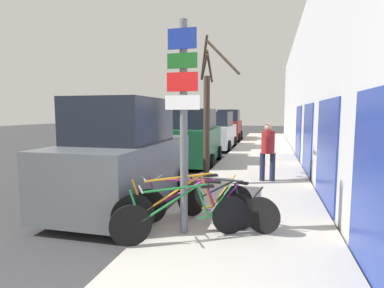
{
  "coord_description": "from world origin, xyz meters",
  "views": [
    {
      "loc": [
        3.04,
        -0.24,
        2.16
      ],
      "look_at": [
        0.94,
        7.71,
        1.3
      ],
      "focal_mm": 28.0,
      "sensor_mm": 36.0,
      "label": 1
    }
  ],
  "objects_px": {
    "parked_car_2": "(216,132)",
    "street_tree": "(207,116)",
    "pedestrian_near": "(268,148)",
    "bicycle_1": "(187,207)",
    "bicycle_2": "(192,206)",
    "bicycle_0": "(183,217)",
    "parked_car_3": "(229,126)",
    "bicycle_3": "(223,204)",
    "parked_car_0": "(125,158)",
    "parked_car_1": "(194,139)",
    "signpost": "(183,120)"
  },
  "relations": [
    {
      "from": "parked_car_2",
      "to": "street_tree",
      "type": "xyz_separation_m",
      "value": [
        1.42,
        -9.38,
        1.05
      ]
    },
    {
      "from": "pedestrian_near",
      "to": "street_tree",
      "type": "height_order",
      "value": "street_tree"
    },
    {
      "from": "bicycle_1",
      "to": "bicycle_2",
      "type": "xyz_separation_m",
      "value": [
        0.05,
        0.19,
        -0.04
      ]
    },
    {
      "from": "bicycle_0",
      "to": "parked_car_3",
      "type": "bearing_deg",
      "value": -25.57
    },
    {
      "from": "bicycle_2",
      "to": "bicycle_3",
      "type": "height_order",
      "value": "bicycle_2"
    },
    {
      "from": "parked_car_0",
      "to": "pedestrian_near",
      "type": "relative_size",
      "value": 2.61
    },
    {
      "from": "bicycle_0",
      "to": "bicycle_2",
      "type": "relative_size",
      "value": 0.88
    },
    {
      "from": "bicycle_1",
      "to": "street_tree",
      "type": "bearing_deg",
      "value": -27.88
    },
    {
      "from": "parked_car_0",
      "to": "street_tree",
      "type": "bearing_deg",
      "value": 49.55
    },
    {
      "from": "bicycle_0",
      "to": "bicycle_2",
      "type": "bearing_deg",
      "value": -31.25
    },
    {
      "from": "bicycle_3",
      "to": "parked_car_0",
      "type": "bearing_deg",
      "value": 87.35
    },
    {
      "from": "bicycle_0",
      "to": "bicycle_2",
      "type": "height_order",
      "value": "bicycle_0"
    },
    {
      "from": "bicycle_0",
      "to": "parked_car_1",
      "type": "height_order",
      "value": "parked_car_1"
    },
    {
      "from": "bicycle_0",
      "to": "parked_car_1",
      "type": "distance_m",
      "value": 7.98
    },
    {
      "from": "signpost",
      "to": "parked_car_2",
      "type": "distance_m",
      "value": 13.06
    },
    {
      "from": "parked_car_0",
      "to": "parked_car_1",
      "type": "height_order",
      "value": "parked_car_0"
    },
    {
      "from": "parked_car_1",
      "to": "bicycle_2",
      "type": "bearing_deg",
      "value": -79.38
    },
    {
      "from": "parked_car_1",
      "to": "parked_car_2",
      "type": "height_order",
      "value": "parked_car_1"
    },
    {
      "from": "parked_car_1",
      "to": "pedestrian_near",
      "type": "distance_m",
      "value": 4.37
    },
    {
      "from": "parked_car_1",
      "to": "street_tree",
      "type": "xyz_separation_m",
      "value": [
        1.38,
        -3.95,
        1.01
      ]
    },
    {
      "from": "parked_car_2",
      "to": "pedestrian_near",
      "type": "height_order",
      "value": "parked_car_2"
    },
    {
      "from": "parked_car_0",
      "to": "street_tree",
      "type": "xyz_separation_m",
      "value": [
        1.56,
        1.89,
        0.95
      ]
    },
    {
      "from": "bicycle_0",
      "to": "pedestrian_near",
      "type": "height_order",
      "value": "pedestrian_near"
    },
    {
      "from": "parked_car_2",
      "to": "parked_car_3",
      "type": "relative_size",
      "value": 1.08
    },
    {
      "from": "bicycle_1",
      "to": "parked_car_0",
      "type": "bearing_deg",
      "value": 17.63
    },
    {
      "from": "parked_car_2",
      "to": "pedestrian_near",
      "type": "distance_m",
      "value": 9.11
    },
    {
      "from": "signpost",
      "to": "pedestrian_near",
      "type": "relative_size",
      "value": 2.04
    },
    {
      "from": "bicycle_1",
      "to": "parked_car_1",
      "type": "relative_size",
      "value": 0.49
    },
    {
      "from": "pedestrian_near",
      "to": "parked_car_3",
      "type": "bearing_deg",
      "value": -84.58
    },
    {
      "from": "signpost",
      "to": "bicycle_0",
      "type": "relative_size",
      "value": 1.77
    },
    {
      "from": "pedestrian_near",
      "to": "bicycle_0",
      "type": "bearing_deg",
      "value": 68.23
    },
    {
      "from": "parked_car_0",
      "to": "street_tree",
      "type": "height_order",
      "value": "street_tree"
    },
    {
      "from": "parked_car_2",
      "to": "bicycle_3",
      "type": "bearing_deg",
      "value": -79.15
    },
    {
      "from": "bicycle_3",
      "to": "pedestrian_near",
      "type": "xyz_separation_m",
      "value": [
        0.72,
        3.77,
        0.62
      ]
    },
    {
      "from": "signpost",
      "to": "bicycle_2",
      "type": "distance_m",
      "value": 1.55
    },
    {
      "from": "bicycle_3",
      "to": "street_tree",
      "type": "distance_m",
      "value": 3.47
    },
    {
      "from": "signpost",
      "to": "parked_car_1",
      "type": "height_order",
      "value": "signpost"
    },
    {
      "from": "signpost",
      "to": "bicycle_1",
      "type": "relative_size",
      "value": 1.63
    },
    {
      "from": "signpost",
      "to": "street_tree",
      "type": "relative_size",
      "value": 0.85
    },
    {
      "from": "parked_car_3",
      "to": "street_tree",
      "type": "bearing_deg",
      "value": -86.05
    },
    {
      "from": "parked_car_3",
      "to": "pedestrian_near",
      "type": "bearing_deg",
      "value": -79.35
    },
    {
      "from": "bicycle_3",
      "to": "street_tree",
      "type": "height_order",
      "value": "street_tree"
    },
    {
      "from": "bicycle_3",
      "to": "parked_car_3",
      "type": "distance_m",
      "value": 18.33
    },
    {
      "from": "bicycle_1",
      "to": "parked_car_0",
      "type": "distance_m",
      "value": 2.52
    },
    {
      "from": "bicycle_1",
      "to": "bicycle_2",
      "type": "bearing_deg",
      "value": -47.32
    },
    {
      "from": "bicycle_3",
      "to": "parked_car_1",
      "type": "distance_m",
      "value": 7.31
    },
    {
      "from": "street_tree",
      "to": "parked_car_1",
      "type": "bearing_deg",
      "value": 109.29
    },
    {
      "from": "bicycle_1",
      "to": "bicycle_2",
      "type": "distance_m",
      "value": 0.2
    },
    {
      "from": "bicycle_2",
      "to": "parked_car_0",
      "type": "distance_m",
      "value": 2.45
    },
    {
      "from": "parked_car_3",
      "to": "bicycle_1",
      "type": "bearing_deg",
      "value": -85.93
    }
  ]
}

